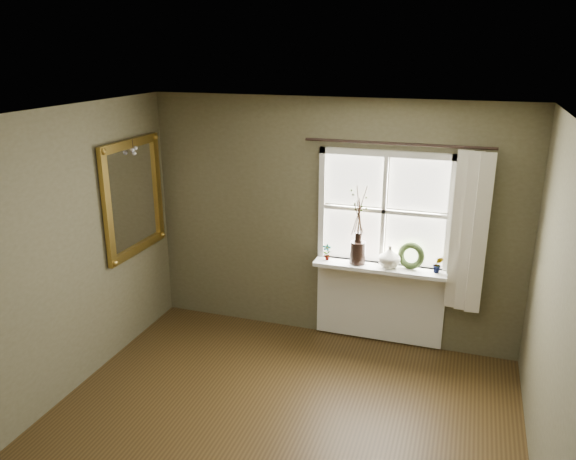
{
  "coord_description": "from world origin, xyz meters",
  "views": [
    {
      "loc": [
        1.34,
        -3.28,
        3.08
      ],
      "look_at": [
        -0.25,
        1.55,
        1.4
      ],
      "focal_mm": 35.0,
      "sensor_mm": 36.0,
      "label": 1
    }
  ],
  "objects_px": {
    "cream_vase": "(390,257)",
    "gilt_mirror": "(134,197)",
    "dark_jug": "(358,253)",
    "wreath": "(411,258)"
  },
  "relations": [
    {
      "from": "dark_jug",
      "to": "gilt_mirror",
      "type": "xyz_separation_m",
      "value": [
        -2.28,
        -0.53,
        0.54
      ]
    },
    {
      "from": "gilt_mirror",
      "to": "dark_jug",
      "type": "bearing_deg",
      "value": 13.14
    },
    {
      "from": "dark_jug",
      "to": "cream_vase",
      "type": "height_order",
      "value": "dark_jug"
    },
    {
      "from": "gilt_mirror",
      "to": "wreath",
      "type": "bearing_deg",
      "value": 11.47
    },
    {
      "from": "cream_vase",
      "to": "wreath",
      "type": "relative_size",
      "value": 0.83
    },
    {
      "from": "dark_jug",
      "to": "cream_vase",
      "type": "xyz_separation_m",
      "value": [
        0.33,
        0.0,
        -0.0
      ]
    },
    {
      "from": "cream_vase",
      "to": "dark_jug",
      "type": "bearing_deg",
      "value": 180.0
    },
    {
      "from": "cream_vase",
      "to": "gilt_mirror",
      "type": "height_order",
      "value": "gilt_mirror"
    },
    {
      "from": "wreath",
      "to": "dark_jug",
      "type": "bearing_deg",
      "value": -163.36
    },
    {
      "from": "wreath",
      "to": "gilt_mirror",
      "type": "relative_size",
      "value": 0.23
    }
  ]
}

